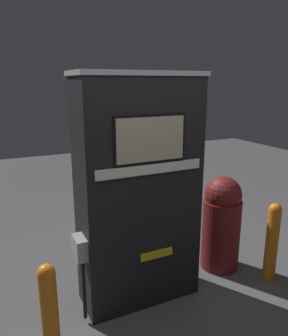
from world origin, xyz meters
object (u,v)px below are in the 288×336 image
object	(u,v)px
gas_pump	(138,192)
safety_bollard_far	(272,241)
safety_bollard	(50,317)
trash_bin	(221,222)

from	to	relation	value
gas_pump	safety_bollard_far	xyz separation A→B (m)	(1.32, -0.37, -0.60)
gas_pump	safety_bollard_far	bearing A→B (deg)	-15.47
gas_pump	safety_bollard	size ratio (longest dim) A/B	2.46
trash_bin	safety_bollard_far	distance (m)	0.53
safety_bollard	safety_bollard_far	xyz separation A→B (m)	(2.24, 0.17, -0.00)
gas_pump	safety_bollard	distance (m)	1.22
gas_pump	trash_bin	world-z (taller)	gas_pump
gas_pump	trash_bin	distance (m)	1.15
trash_bin	safety_bollard_far	size ratio (longest dim) A/B	1.23
gas_pump	safety_bollard_far	world-z (taller)	gas_pump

